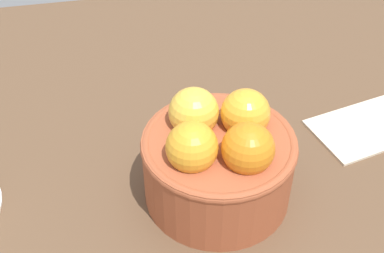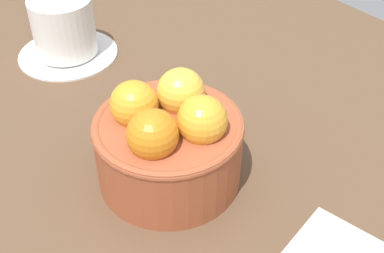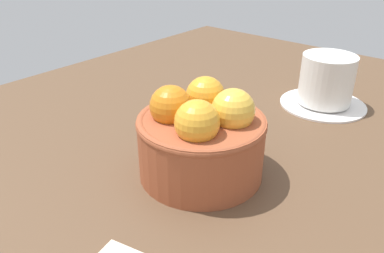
{
  "view_description": "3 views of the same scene",
  "coord_description": "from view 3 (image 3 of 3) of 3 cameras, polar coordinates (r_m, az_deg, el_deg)",
  "views": [
    {
      "loc": [
        9.2,
        31.9,
        36.87
      ],
      "look_at": [
        1.93,
        -2.63,
        6.7
      ],
      "focal_mm": 46.81,
      "sensor_mm": 36.0,
      "label": 1
    },
    {
      "loc": [
        -29.66,
        20.65,
        36.37
      ],
      "look_at": [
        0.29,
        -3.05,
        4.76
      ],
      "focal_mm": 47.52,
      "sensor_mm": 36.0,
      "label": 2
    },
    {
      "loc": [
        -29.17,
        -23.17,
        25.45
      ],
      "look_at": [
        -1.63,
        -0.05,
        6.68
      ],
      "focal_mm": 36.24,
      "sensor_mm": 36.0,
      "label": 3
    }
  ],
  "objects": [
    {
      "name": "coffee_cup",
      "position": [
        0.64,
        19.12,
        6.0
      ],
      "size": [
        13.24,
        13.24,
        8.12
      ],
      "color": "white",
      "rests_on": "ground_plane"
    },
    {
      "name": "terracotta_bowl",
      "position": [
        0.43,
        1.37,
        -1.51
      ],
      "size": [
        14.19,
        14.19,
        10.53
      ],
      "color": "#9E4C2D",
      "rests_on": "ground_plane"
    },
    {
      "name": "ground_plane",
      "position": [
        0.46,
        1.27,
        -8.96
      ],
      "size": [
        116.38,
        89.42,
        4.27
      ],
      "primitive_type": "cube",
      "color": "brown"
    }
  ]
}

